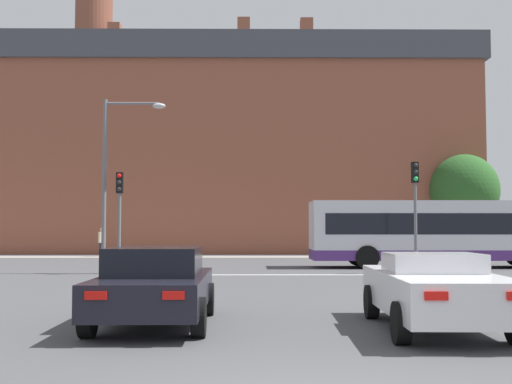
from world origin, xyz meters
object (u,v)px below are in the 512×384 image
car_roadster_right (435,290)px  pedestrian_walking_west (102,239)px  traffic_light_near_left (119,205)px  pedestrian_walking_east (376,240)px  car_saloon_left (155,285)px  traffic_light_near_right (415,198)px  bus_crossing_lead (445,232)px  pedestrian_waiting (447,241)px  street_lamp_junction (116,165)px

car_roadster_right → pedestrian_walking_west: (-12.14, 28.03, 0.37)m
traffic_light_near_left → pedestrian_walking_east: (12.40, 13.47, -1.57)m
car_saloon_left → traffic_light_near_right: (8.02, 12.89, 2.15)m
pedestrian_walking_west → pedestrian_walking_east: bearing=140.9°
bus_crossing_lead → pedestrian_walking_east: (-1.17, 9.60, -0.52)m
bus_crossing_lead → pedestrian_walking_west: size_ratio=6.67×
car_saloon_left → pedestrian_waiting: bearing=62.6°
car_roadster_right → pedestrian_waiting: 28.14m
bus_crossing_lead → street_lamp_junction: size_ratio=1.76×
street_lamp_junction → pedestrian_walking_west: street_lamp_junction is taller
street_lamp_junction → pedestrian_walking_east: size_ratio=3.81×
pedestrian_walking_west → car_roadster_right: bearing=78.2°
pedestrian_waiting → car_roadster_right: bearing=31.1°
car_roadster_right → pedestrian_walking_east: 27.27m
street_lamp_junction → traffic_light_near_right: bearing=-1.4°
street_lamp_junction → pedestrian_walking_east: (12.61, 13.18, -3.13)m
pedestrian_waiting → traffic_light_near_right: bearing=27.1°
bus_crossing_lead → pedestrian_walking_west: 20.60m
bus_crossing_lead → pedestrian_walking_east: 9.68m
car_roadster_right → bus_crossing_lead: 18.19m
traffic_light_near_left → street_lamp_junction: (-0.21, 0.29, 1.56)m
car_saloon_left → traffic_light_near_left: traffic_light_near_left is taller
traffic_light_near_left → car_roadster_right: bearing=-58.9°
traffic_light_near_left → street_lamp_junction: size_ratio=0.57×
street_lamp_junction → pedestrian_walking_west: bearing=104.9°
traffic_light_near_right → traffic_light_near_left: 11.30m
pedestrian_walking_west → car_saloon_left: bearing=69.6°
street_lamp_junction → pedestrian_waiting: (16.79, 13.09, -3.19)m
car_saloon_left → traffic_light_near_left: size_ratio=1.12×
car_saloon_left → bus_crossing_lead: bearing=57.9°
traffic_light_near_left → pedestrian_walking_west: bearing=105.4°
car_roadster_right → pedestrian_walking_east: (4.28, 26.93, 0.36)m
traffic_light_near_left → pedestrian_walking_west: size_ratio=2.18×
car_roadster_right → bus_crossing_lead: bearing=74.2°
car_roadster_right → traffic_light_near_left: 15.83m
traffic_light_near_right → street_lamp_junction: 11.58m
car_saloon_left → traffic_light_near_right: size_ratio=1.01×
street_lamp_junction → pedestrian_walking_east: 18.51m
traffic_light_near_right → pedestrian_waiting: size_ratio=2.54×
traffic_light_near_right → pedestrian_waiting: traffic_light_near_right is taller
car_saloon_left → pedestrian_walking_east: (9.12, 26.36, 0.33)m
traffic_light_near_right → traffic_light_near_left: (-11.30, -0.00, -0.25)m
car_roadster_right → street_lamp_junction: size_ratio=0.67×
traffic_light_near_left → pedestrian_walking_east: traffic_light_near_left is taller
traffic_light_near_right → traffic_light_near_left: size_ratio=1.11×
traffic_light_near_right → street_lamp_junction: bearing=178.6°
traffic_light_near_left → street_lamp_junction: street_lamp_junction is taller
traffic_light_near_left → pedestrian_waiting: traffic_light_near_left is taller
car_roadster_right → traffic_light_near_left: bearing=122.8°
car_saloon_left → car_roadster_right: size_ratio=0.95×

